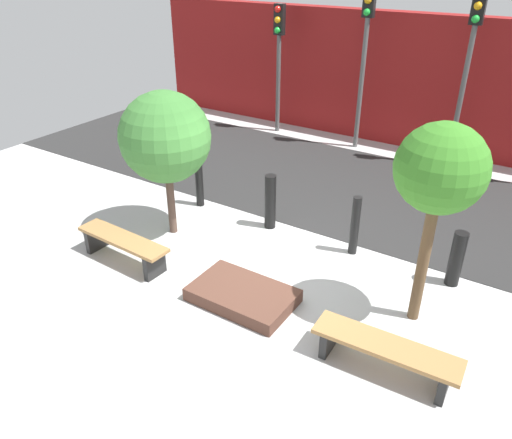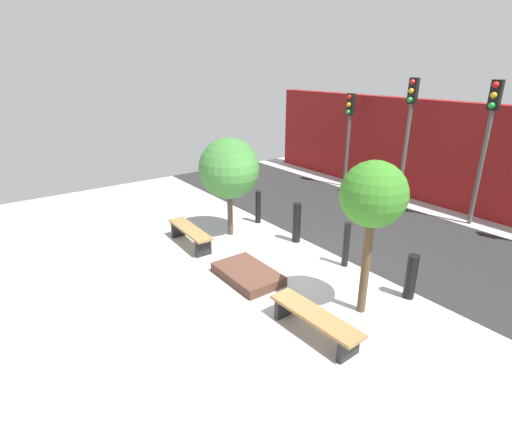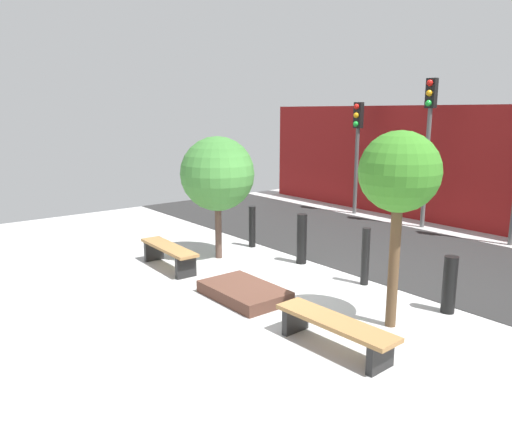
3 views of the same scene
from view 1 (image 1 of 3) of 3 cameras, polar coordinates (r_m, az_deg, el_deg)
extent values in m
plane|color=#B6B6B6|center=(8.20, 1.33, -6.65)|extent=(18.00, 18.00, 0.00)
cube|color=#282828|center=(11.32, 11.93, 3.27)|extent=(18.00, 4.47, 0.01)
cube|color=maroon|center=(13.94, 18.25, 14.60)|extent=(16.20, 0.50, 3.35)
cube|color=black|center=(9.28, -17.77, -2.10)|extent=(0.12, 0.42, 0.42)
cube|color=black|center=(8.30, -11.51, -5.10)|extent=(0.12, 0.42, 0.42)
cube|color=#9E7242|center=(8.65, -15.02, -2.17)|extent=(1.82, 0.49, 0.06)
cube|color=black|center=(6.87, 8.40, -13.25)|extent=(0.12, 0.46, 0.37)
cube|color=black|center=(6.66, 20.77, -16.96)|extent=(0.12, 0.46, 0.37)
cube|color=#9E7242|center=(6.58, 14.66, -13.81)|extent=(1.87, 0.53, 0.06)
cube|color=#533328|center=(7.66, -1.53, -8.63)|extent=(1.55, 0.97, 0.21)
cylinder|color=brown|center=(9.28, -9.73, 2.51)|extent=(0.14, 0.14, 1.43)
sphere|color=#3D7B35|center=(8.83, -10.35, 9.24)|extent=(1.60, 1.60, 1.60)
cylinder|color=brown|center=(7.20, 18.61, -4.26)|extent=(0.16, 0.16, 2.02)
sphere|color=#3A8126|center=(6.61, 20.39, 5.50)|extent=(1.17, 1.17, 1.17)
cylinder|color=black|center=(10.30, -6.50, 4.11)|extent=(0.16, 0.16, 0.98)
cylinder|color=black|center=(9.38, 1.64, 2.03)|extent=(0.21, 0.21, 1.07)
cylinder|color=black|center=(8.72, 11.24, -0.69)|extent=(0.15, 0.15, 1.09)
cylinder|color=black|center=(8.41, 21.92, -4.20)|extent=(0.22, 0.22, 0.94)
cylinder|color=#515151|center=(14.47, 2.58, 16.62)|extent=(0.12, 0.12, 3.45)
cube|color=black|center=(14.25, 2.71, 21.88)|extent=(0.28, 0.16, 0.78)
sphere|color=red|center=(14.13, 2.50, 22.89)|extent=(0.17, 0.17, 0.17)
sphere|color=orange|center=(14.16, 2.47, 21.84)|extent=(0.17, 0.17, 0.17)
sphere|color=green|center=(14.19, 2.45, 20.80)|extent=(0.17, 0.17, 0.17)
cylinder|color=#595959|center=(13.36, 12.08, 16.33)|extent=(0.12, 0.12, 4.04)
cube|color=black|center=(13.13, 12.86, 23.27)|extent=(0.28, 0.16, 0.78)
sphere|color=orange|center=(13.03, 12.67, 23.25)|extent=(0.17, 0.17, 0.17)
sphere|color=green|center=(13.05, 12.54, 22.12)|extent=(0.17, 0.17, 0.17)
cylinder|color=#535353|center=(12.71, 22.65, 14.21)|extent=(0.12, 0.12, 4.05)
cube|color=black|center=(12.46, 24.14, 21.43)|extent=(0.28, 0.16, 0.78)
sphere|color=orange|center=(12.35, 24.04, 21.41)|extent=(0.17, 0.17, 0.17)
sphere|color=green|center=(12.38, 23.79, 20.23)|extent=(0.17, 0.17, 0.17)
camera|label=2|loc=(2.95, 106.35, -16.12)|focal=28.00mm
camera|label=3|loc=(3.44, 104.37, -38.70)|focal=35.00mm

